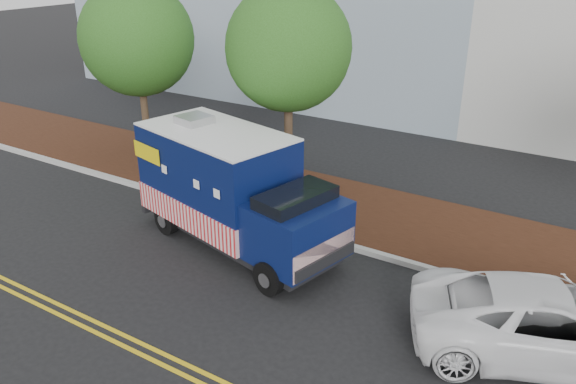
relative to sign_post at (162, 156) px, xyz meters
The scene contains 10 objects.
ground 5.43m from the sign_post, 20.03° to the right, with size 120.00×120.00×0.00m, color black.
curb 5.12m from the sign_post, ahead, with size 120.00×0.18×0.15m, color #9E9E99.
mulch_strip 5.37m from the sign_post, 18.74° to the left, with size 120.00×4.00×0.15m, color black.
centerline_near 8.09m from the sign_post, 51.55° to the right, with size 120.00×0.10×0.01m, color gold.
centerline_far 8.28m from the sign_post, 52.64° to the right, with size 120.00×0.10×0.01m, color gold.
tree_a 4.63m from the sign_post, 143.27° to the left, with size 4.06×4.06×6.53m.
tree_b 5.59m from the sign_post, 20.79° to the left, with size 3.72×3.72×6.69m.
sign_post is the anchor object (origin of this frame).
food_truck 4.49m from the sign_post, 22.35° to the right, with size 6.64×3.69×3.32m.
white_car 12.54m from the sign_post, ahead, with size 2.52×5.47×1.52m, color white.
Camera 1 is at (7.70, -10.85, 7.65)m, focal length 35.00 mm.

